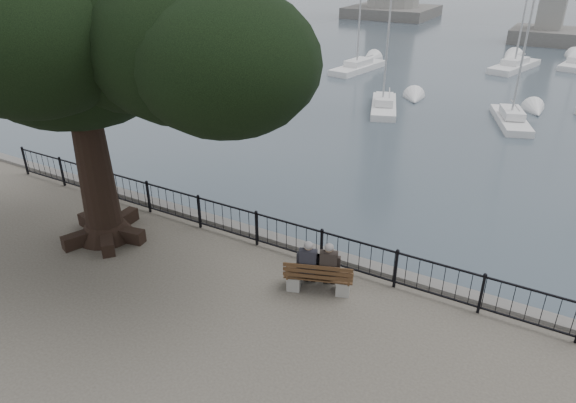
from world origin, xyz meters
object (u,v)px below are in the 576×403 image
Objects in this scene: tree at (97,25)px; lion_monument at (550,17)px; bench at (318,280)px; person_right at (329,268)px; person_left at (309,266)px.

lion_monument is at bearing 82.83° from tree.
bench is 1.25× the size of person_right.
person_left is 0.48m from person_right.
bench is at bearing -0.84° from person_left.
lion_monument is at bearing 89.57° from person_right.
tree is (-5.36, -0.56, 5.23)m from person_left.
person_right is at bearing -90.43° from lion_monument.
tree is 1.18× the size of lion_monument.
person_right is 0.13× the size of tree.
tree is at bearing -172.87° from person_right.
tree reaches higher than person_right.
person_left is 0.15× the size of lion_monument.
person_right is 48.34m from lion_monument.
lion_monument is (0.54, 48.50, 1.04)m from bench.
person_left is 7.51m from tree.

